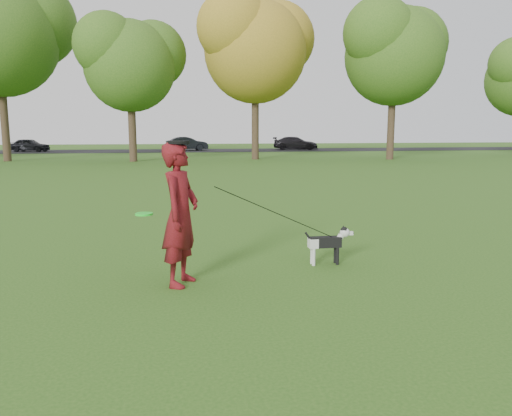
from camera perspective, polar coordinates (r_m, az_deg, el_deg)
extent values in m
plane|color=#285116|center=(7.51, 0.63, -7.33)|extent=(120.00, 120.00, 0.00)
cube|color=black|center=(47.17, -7.46, 6.53)|extent=(120.00, 7.00, 0.02)
imported|color=#560F0C|center=(6.81, -8.63, -0.72)|extent=(0.70, 0.84, 1.95)
cube|color=black|center=(7.92, 7.88, -3.88)|extent=(0.51, 0.16, 0.17)
cube|color=silver|center=(7.87, 6.54, -4.00)|extent=(0.14, 0.16, 0.15)
cylinder|color=silver|center=(7.86, 6.62, -5.59)|extent=(0.05, 0.05, 0.28)
cylinder|color=silver|center=(7.97, 6.41, -5.39)|extent=(0.05, 0.05, 0.28)
cylinder|color=black|center=(7.97, 9.29, -5.45)|extent=(0.05, 0.05, 0.28)
cylinder|color=black|center=(8.07, 9.05, -5.25)|extent=(0.05, 0.05, 0.28)
cylinder|color=silver|center=(7.97, 9.46, -3.51)|extent=(0.17, 0.10, 0.18)
sphere|color=silver|center=(7.98, 10.10, -2.78)|extent=(0.16, 0.16, 0.16)
sphere|color=black|center=(7.97, 10.05, -2.55)|extent=(0.12, 0.12, 0.12)
cube|color=silver|center=(8.01, 10.66, -2.85)|extent=(0.10, 0.06, 0.06)
sphere|color=black|center=(8.03, 11.03, -2.83)|extent=(0.03, 0.03, 0.03)
cone|color=black|center=(7.92, 10.15, -2.29)|extent=(0.06, 0.06, 0.06)
cone|color=black|center=(8.00, 9.96, -2.17)|extent=(0.06, 0.06, 0.06)
cylinder|color=black|center=(7.84, 6.19, -3.54)|extent=(0.17, 0.03, 0.23)
cylinder|color=black|center=(7.96, 9.11, -3.47)|extent=(0.11, 0.11, 0.02)
imported|color=black|center=(48.89, -24.47, 6.57)|extent=(3.63, 2.13, 1.16)
imported|color=black|center=(47.13, -7.90, 7.29)|extent=(3.98, 1.94, 1.26)
imported|color=black|center=(48.44, 4.54, 7.39)|extent=(4.59, 2.79, 1.24)
cylinder|color=#1EF02A|center=(6.70, -12.68, -0.67)|extent=(0.23, 0.23, 0.02)
cylinder|color=black|center=(6.71, -8.83, 7.42)|extent=(0.29, 0.29, 0.04)
cylinder|color=#38281C|center=(35.78, -26.82, 9.17)|extent=(0.48, 0.48, 5.46)
cylinder|color=#38281C|center=(32.72, -13.96, 8.86)|extent=(0.48, 0.48, 4.20)
sphere|color=#426B1E|center=(33.01, -14.26, 16.41)|extent=(5.60, 5.60, 5.60)
cylinder|color=#38281C|center=(34.00, -0.09, 9.83)|extent=(0.48, 0.48, 5.04)
sphere|color=#A58426|center=(34.46, -0.09, 18.53)|extent=(6.72, 6.72, 6.72)
cylinder|color=#38281C|center=(35.10, 15.19, 9.33)|extent=(0.48, 0.48, 4.83)
sphere|color=#426B1E|center=(35.49, 15.54, 17.40)|extent=(6.44, 6.44, 6.44)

